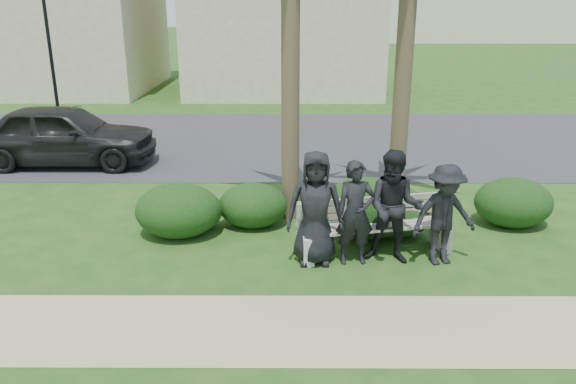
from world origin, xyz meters
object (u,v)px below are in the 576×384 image
street_lamp (47,28)px  man_a (315,208)px  park_bench (375,230)px  man_c (395,208)px  man_b (355,213)px  man_d (444,215)px  car_a (64,135)px

street_lamp → man_a: 14.88m
park_bench → man_c: 0.63m
man_b → man_c: (0.59, 0.04, 0.08)m
man_d → street_lamp: bearing=117.6°
man_a → man_d: size_ratio=1.12×
man_a → car_a: (-5.89, 5.41, -0.14)m
street_lamp → park_bench: bearing=-50.3°
man_d → park_bench: bearing=145.3°
man_a → street_lamp: bearing=125.6°
park_bench → man_a: bearing=-172.5°
car_a → park_bench: bearing=-126.6°
park_bench → car_a: size_ratio=0.58×
man_b → man_c: man_c is taller
man_d → car_a: size_ratio=0.36×
man_b → man_d: size_ratio=1.02×
park_bench → man_c: size_ratio=1.44×
man_c → car_a: (-7.08, 5.39, -0.14)m
man_b → man_d: (1.33, -0.02, -0.02)m
park_bench → car_a: 8.54m
street_lamp → car_a: size_ratio=0.98×
man_b → man_d: man_b is taller
man_b → car_a: (-6.49, 5.42, -0.06)m
park_bench → man_c: bearing=-65.7°
car_a → man_d: bearing=-125.0°
park_bench → man_a: man_a is taller
street_lamp → car_a: 7.41m
street_lamp → man_d: (10.60, -11.95, -2.15)m
park_bench → man_a: 1.14m
man_c → car_a: size_ratio=0.40×
man_c → park_bench: bearing=141.3°
man_a → man_c: size_ratio=1.00×
street_lamp → car_a: (2.77, -6.51, -2.20)m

